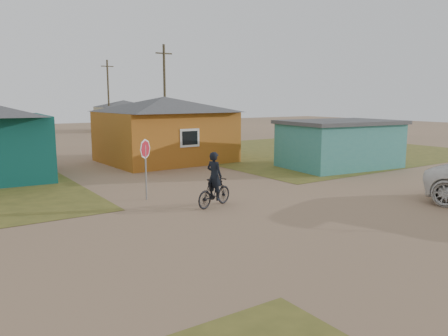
{
  "coord_description": "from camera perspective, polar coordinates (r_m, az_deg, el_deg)",
  "views": [
    {
      "loc": [
        -9.3,
        -9.91,
        3.78
      ],
      "look_at": [
        -0.6,
        3.0,
        1.3
      ],
      "focal_mm": 35.0,
      "sensor_mm": 36.0,
      "label": 1
    }
  ],
  "objects": [
    {
      "name": "utility_pole_near",
      "position": [
        35.61,
        -7.75,
        9.54
      ],
      "size": [
        1.4,
        0.2,
        8.0
      ],
      "color": "#49402C",
      "rests_on": "ground"
    },
    {
      "name": "cyclist",
      "position": [
        15.37,
        -1.27,
        -2.46
      ],
      "size": [
        1.79,
        1.0,
        1.95
      ],
      "color": "black",
      "rests_on": "ground"
    },
    {
      "name": "grass_ne",
      "position": [
        32.89,
        11.43,
        2.28
      ],
      "size": [
        20.0,
        18.0,
        0.0
      ],
      "primitive_type": "cube",
      "color": "olive",
      "rests_on": "ground"
    },
    {
      "name": "shed_turquoise",
      "position": [
        25.08,
        14.85,
        3.1
      ],
      "size": [
        6.71,
        4.93,
        2.6
      ],
      "color": "teal",
      "rests_on": "ground"
    },
    {
      "name": "house_yellow",
      "position": [
        26.72,
        -7.73,
        5.15
      ],
      "size": [
        7.72,
        6.76,
        3.9
      ],
      "color": "#A65D19",
      "rests_on": "ground"
    },
    {
      "name": "utility_pole_far",
      "position": [
        50.77,
        -14.86,
        9.15
      ],
      "size": [
        1.4,
        0.2,
        8.0
      ],
      "color": "#49402C",
      "rests_on": "ground"
    },
    {
      "name": "ground",
      "position": [
        14.1,
        8.92,
        -6.6
      ],
      "size": [
        120.0,
        120.0,
        0.0
      ],
      "primitive_type": "plane",
      "color": "#957355"
    },
    {
      "name": "stop_sign",
      "position": [
        16.53,
        -10.24,
        1.7
      ],
      "size": [
        0.74,
        0.24,
        2.3
      ],
      "color": "gray",
      "rests_on": "ground"
    },
    {
      "name": "house_beige_east",
      "position": [
        53.54,
        -12.93,
        6.76
      ],
      "size": [
        6.95,
        6.05,
        3.6
      ],
      "color": "tan",
      "rests_on": "ground"
    }
  ]
}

